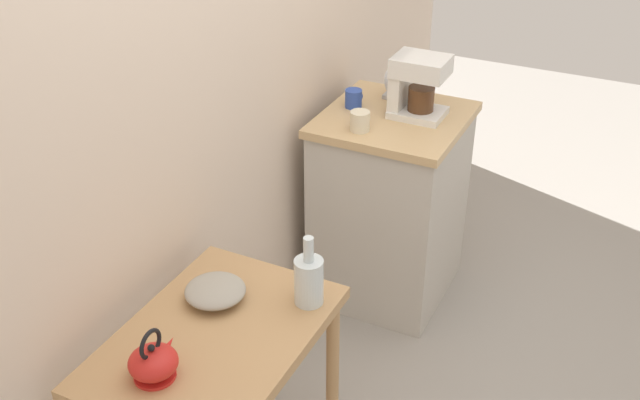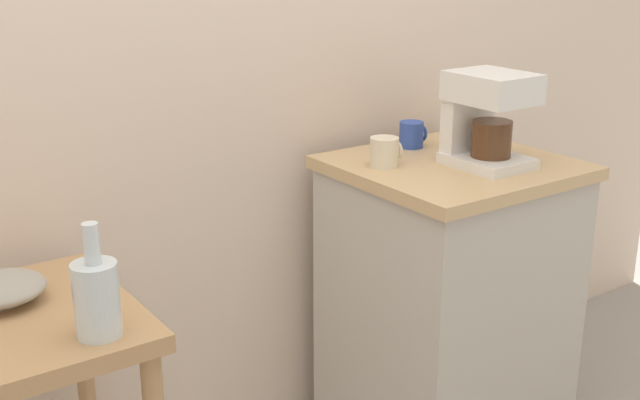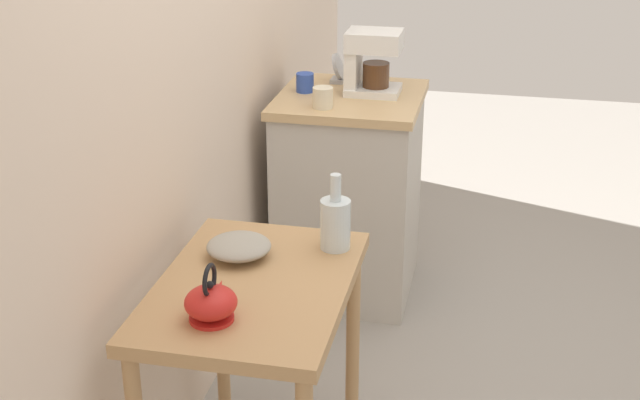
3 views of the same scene
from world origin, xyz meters
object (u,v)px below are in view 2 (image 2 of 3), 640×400
at_px(glass_carafe_vase, 96,296).
at_px(coffee_maker, 484,115).
at_px(bowl_stoneware, 1,289).
at_px(mug_blue, 412,135).
at_px(mug_small_cream, 385,152).
at_px(table_clock, 479,128).

height_order(glass_carafe_vase, coffee_maker, coffee_maker).
distance_m(bowl_stoneware, mug_blue, 1.25).
relative_size(mug_small_cream, mug_blue, 1.09).
xyz_separation_m(glass_carafe_vase, mug_small_cream, (0.91, 0.23, 0.10)).
height_order(bowl_stoneware, glass_carafe_vase, glass_carafe_vase).
bearing_deg(coffee_maker, table_clock, 47.34).
relative_size(mug_small_cream, table_clock, 0.69).
bearing_deg(mug_small_cream, coffee_maker, -30.78).
distance_m(glass_carafe_vase, coffee_maker, 1.17).
relative_size(coffee_maker, table_clock, 2.07).
bearing_deg(bowl_stoneware, coffee_maker, -7.72).
xyz_separation_m(bowl_stoneware, glass_carafe_vase, (0.12, -0.26, 0.05)).
bearing_deg(mug_small_cream, table_clock, 2.02).
distance_m(coffee_maker, mug_small_cream, 0.29).
xyz_separation_m(coffee_maker, mug_blue, (-0.03, 0.26, -0.10)).
relative_size(coffee_maker, mug_small_cream, 3.00).
bearing_deg(table_clock, mug_blue, 148.53).
xyz_separation_m(glass_carafe_vase, coffee_maker, (1.15, 0.09, 0.20)).
relative_size(bowl_stoneware, mug_blue, 2.38).
height_order(coffee_maker, table_clock, coffee_maker).
relative_size(glass_carafe_vase, mug_small_cream, 2.72).
height_order(mug_blue, table_clock, table_clock).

